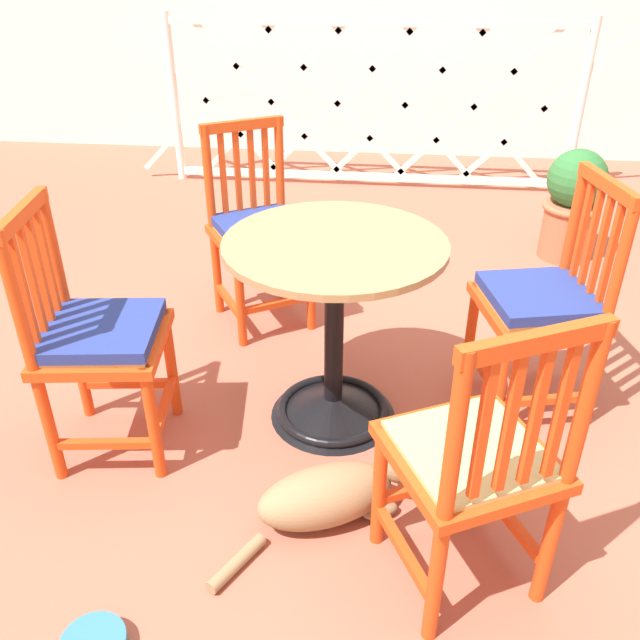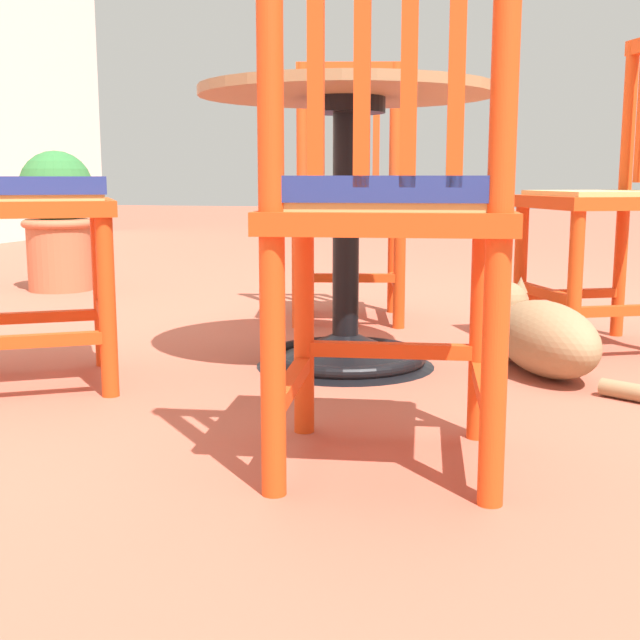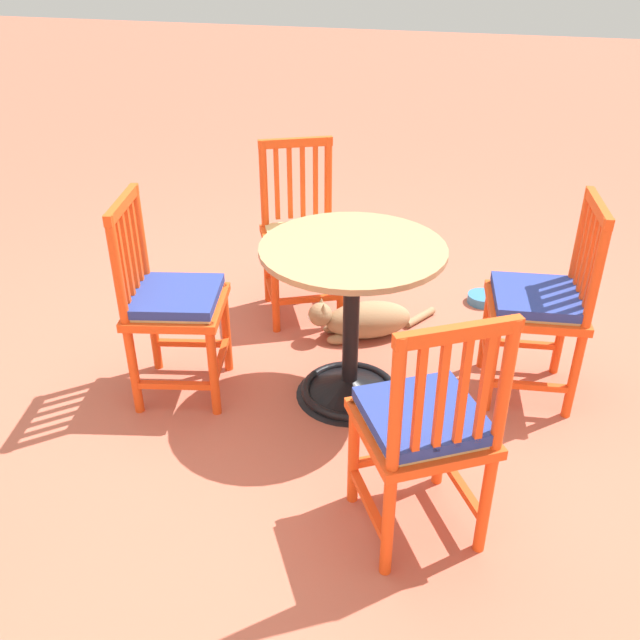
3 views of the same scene
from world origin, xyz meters
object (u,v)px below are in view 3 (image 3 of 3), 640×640
object	(u,v)px
orange_chair_by_planter	(172,303)
orange_chair_near_fence	(541,304)
cafe_table	(350,341)
pet_water_bowl	(483,299)
orange_chair_facing_out	(301,237)
orange_chair_at_corner	(424,428)
tabby_cat	(361,320)

from	to	relation	value
orange_chair_by_planter	orange_chair_near_fence	distance (m)	1.57
cafe_table	pet_water_bowl	bearing A→B (deg)	-116.68
orange_chair_facing_out	orange_chair_at_corner	size ratio (longest dim) A/B	1.00
orange_chair_by_planter	tabby_cat	bearing A→B (deg)	-135.93
orange_chair_facing_out	pet_water_bowl	bearing A→B (deg)	-160.00
cafe_table	orange_chair_by_planter	distance (m)	0.78
orange_chair_facing_out	orange_chair_at_corner	world-z (taller)	same
orange_chair_facing_out	orange_chair_near_fence	size ratio (longest dim) A/B	1.00
tabby_cat	cafe_table	bearing A→B (deg)	96.61
orange_chair_by_planter	orange_chair_at_corner	bearing A→B (deg)	154.70
cafe_table	orange_chair_by_planter	size ratio (longest dim) A/B	0.83
orange_chair_at_corner	orange_chair_near_fence	distance (m)	1.02
orange_chair_by_planter	pet_water_bowl	distance (m)	1.80
orange_chair_near_fence	tabby_cat	size ratio (longest dim) A/B	1.51
orange_chair_facing_out	orange_chair_by_planter	xyz separation A→B (m)	(0.32, 0.86, 0.01)
orange_chair_facing_out	tabby_cat	world-z (taller)	orange_chair_facing_out
tabby_cat	pet_water_bowl	world-z (taller)	tabby_cat
orange_chair_facing_out	tabby_cat	distance (m)	0.54
cafe_table	orange_chair_at_corner	distance (m)	0.83
orange_chair_near_fence	tabby_cat	xyz separation A→B (m)	(0.83, -0.26, -0.35)
cafe_table	orange_chair_facing_out	xyz separation A→B (m)	(0.43, -0.70, 0.15)
cafe_table	orange_chair_near_fence	xyz separation A→B (m)	(-0.77, -0.25, 0.16)
pet_water_bowl	orange_chair_near_fence	bearing A→B (deg)	107.23
orange_chair_near_fence	orange_chair_facing_out	bearing A→B (deg)	-20.52
cafe_table	orange_chair_at_corner	xyz separation A→B (m)	(-0.41, 0.71, 0.16)
cafe_table	orange_chair_facing_out	world-z (taller)	orange_chair_facing_out
orange_chair_facing_out	pet_water_bowl	distance (m)	1.09
orange_chair_facing_out	pet_water_bowl	size ratio (longest dim) A/B	5.36
cafe_table	pet_water_bowl	distance (m)	1.20
orange_chair_facing_out	orange_chair_by_planter	bearing A→B (deg)	69.51
orange_chair_by_planter	orange_chair_near_fence	xyz separation A→B (m)	(-1.52, -0.41, 0.00)
orange_chair_at_corner	tabby_cat	xyz separation A→B (m)	(0.46, -1.22, -0.35)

